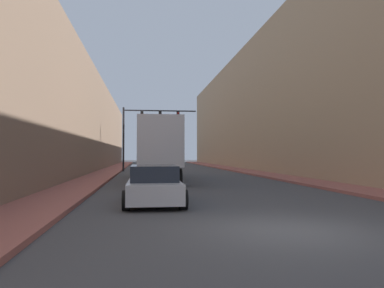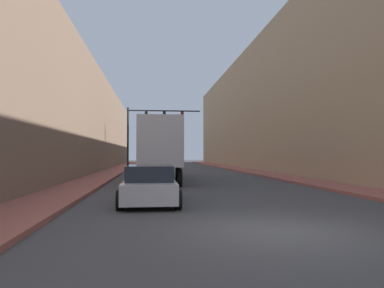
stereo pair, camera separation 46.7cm
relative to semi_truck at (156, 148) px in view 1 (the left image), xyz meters
The scene contains 8 objects.
ground_plane 17.53m from the semi_truck, 81.85° to the right, with size 200.00×200.00×0.00m, color #424244.
sidewalk_right 15.87m from the semi_truck, 54.37° to the left, with size 2.28×80.00×0.15m.
sidewalk_left 13.63m from the semi_truck, 108.31° to the left, with size 2.28×80.00×0.15m.
building_right 19.06m from the semi_truck, 43.86° to the left, with size 6.00×80.00×13.97m.
building_left 15.52m from the semi_truck, 123.22° to the left, with size 6.00×80.00×9.91m.
semi_truck is the anchor object (origin of this frame).
sedan_car 12.17m from the semi_truck, 92.35° to the right, with size 2.07×4.44×1.38m.
traffic_signal_gantry 13.62m from the semi_truck, 93.79° to the left, with size 7.60×0.35×6.59m.
Camera 1 is at (-3.32, -8.39, 1.79)m, focal length 35.00 mm.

